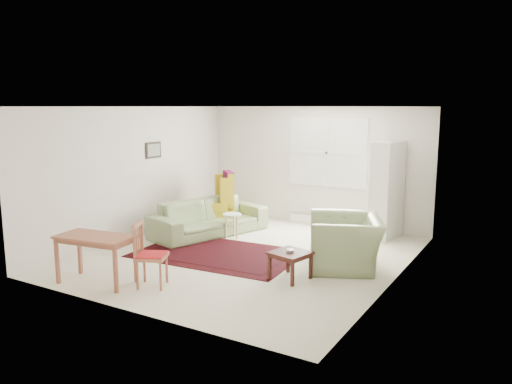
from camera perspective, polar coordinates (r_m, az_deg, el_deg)
The scene contains 10 objects.
room at distance 8.46m, azimuth -0.19°, elevation 1.28°, with size 5.04×5.54×2.51m.
rug at distance 8.66m, azimuth -4.35°, elevation -6.99°, with size 2.75×1.77×0.03m, color black, non-canonical shape.
sofa at distance 9.86m, azimuth -5.40°, elevation -2.16°, with size 2.35×0.92×0.95m, color gray.
armchair at distance 7.97m, azimuth 10.20°, elevation -5.07°, with size 1.24×1.08×0.96m, color gray.
wingback_chair at distance 10.39m, azimuth -4.83°, elevation -0.88°, with size 0.68×0.72×1.18m, color gold, non-canonical shape.
coffee_table at distance 7.38m, azimuth 3.92°, elevation -8.36°, with size 0.51×0.51×0.42m, color #401913, non-canonical shape.
stool at distance 9.62m, azimuth -2.73°, elevation -3.86°, with size 0.36×0.36×0.48m, color white, non-canonical shape.
cabinet at distance 9.81m, azimuth 14.79°, elevation 0.19°, with size 0.39×0.74×1.85m, color silver, non-canonical shape.
desk at distance 7.53m, azimuth -17.77°, elevation -7.34°, with size 1.10×0.55×0.70m, color #96563C, non-canonical shape.
desk_chair at distance 7.16m, azimuth -11.84°, elevation -7.02°, with size 0.40×0.40×0.92m, color #96563C, non-canonical shape.
Camera 1 is at (4.28, -6.99, 2.50)m, focal length 35.00 mm.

